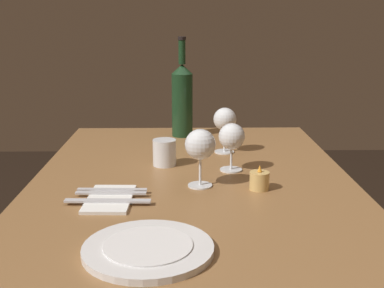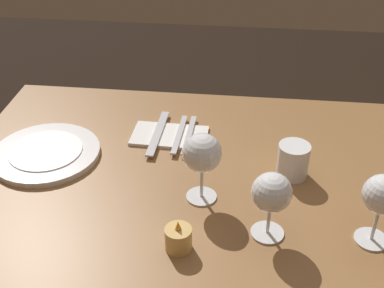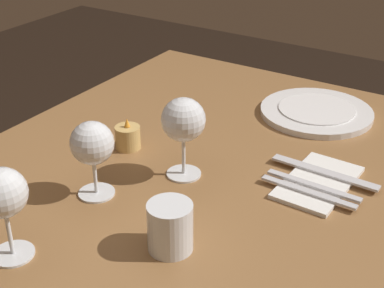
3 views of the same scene
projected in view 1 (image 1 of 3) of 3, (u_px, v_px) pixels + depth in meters
dining_table at (192, 208)px, 1.44m from camera, size 1.30×0.90×0.74m
wine_glass_left at (232, 137)px, 1.46m from camera, size 0.08×0.08×0.14m
wine_glass_right at (225, 120)px, 1.66m from camera, size 0.08×0.08×0.15m
wine_glass_centre at (200, 146)px, 1.33m from camera, size 0.08×0.08×0.16m
wine_bottle at (182, 99)px, 1.88m from camera, size 0.08×0.08×0.37m
water_tumbler at (164, 154)px, 1.53m from camera, size 0.07×0.07×0.08m
votive_candle at (259, 181)px, 1.32m from camera, size 0.05×0.05×0.07m
dinner_plate at (148, 249)px, 0.97m from camera, size 0.26×0.26×0.02m
folded_napkin at (110, 199)px, 1.25m from camera, size 0.19×0.12×0.01m
fork_inner at (111, 193)px, 1.27m from camera, size 0.02×0.18×0.00m
fork_outer at (112, 190)px, 1.29m from camera, size 0.02×0.18×0.00m
table_knife at (108, 201)px, 1.22m from camera, size 0.03×0.21×0.00m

